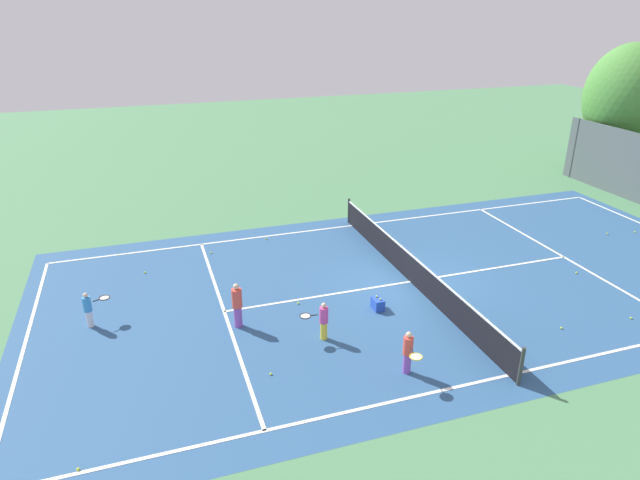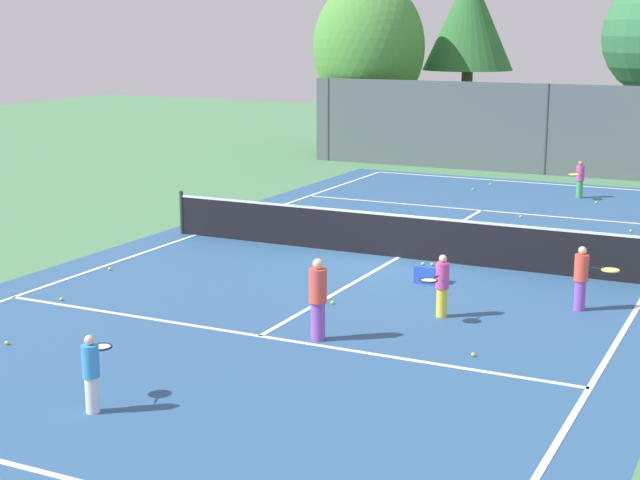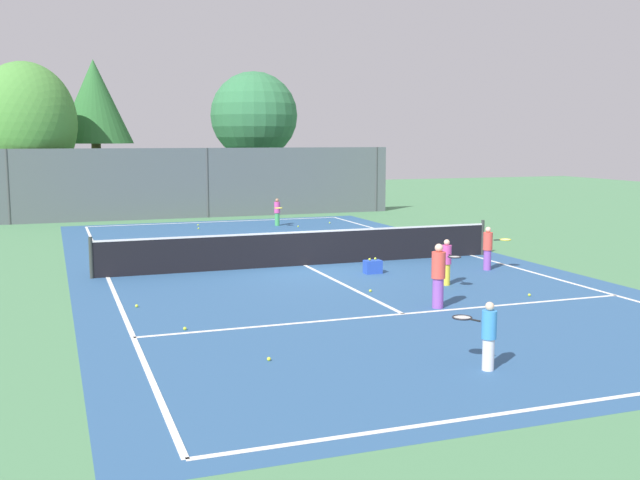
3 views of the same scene
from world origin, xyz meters
The scene contains 26 objects.
ground_plane centered at (0.00, 0.00, 0.00)m, with size 80.00×80.00×0.00m, color #4C8456.
court_surface centered at (0.00, 0.00, 0.00)m, with size 13.00×25.00×0.01m.
tennis_net centered at (0.00, 0.00, 0.51)m, with size 11.90×0.10×1.10m.
perimeter_fence centered at (0.00, 14.00, 1.60)m, with size 18.00×0.12×3.20m.
tree_0 centered at (-4.57, 19.09, 5.40)m, with size 3.72×3.72×7.51m.
tree_1 centered at (-7.74, 16.13, 4.33)m, with size 4.49×4.30×7.03m.
tree_2 centered at (3.26, 17.79, 4.79)m, with size 4.48×4.48×7.05m.
player_0 centered at (2.07, 9.73, 0.60)m, with size 0.40×0.83×1.14m.
player_1 centered at (2.38, -3.99, 0.61)m, with size 0.39×0.83×1.16m.
player_2 centered at (-0.43, -10.25, 0.58)m, with size 0.54×0.81×1.11m.
player_3 centered at (0.96, -6.13, 0.72)m, with size 0.30×0.30×1.41m.
player_4 centered at (4.57, -2.43, 0.63)m, with size 0.84×0.36×1.21m.
ball_crate centered at (1.33, -1.82, 0.18)m, with size 0.46×0.30×0.43m.
tennis_ball_0 centered at (-5.17, -3.86, 0.03)m, with size 0.07×0.07×0.07m, color #CCE533.
tennis_ball_1 centered at (-4.51, -6.16, 0.03)m, with size 0.07×0.07×0.07m, color #CCE533.
tennis_ball_3 centered at (-1.27, 9.65, 0.03)m, with size 0.07×0.07×0.07m, color #CCE533.
tennis_ball_4 centered at (1.29, 5.85, 0.03)m, with size 0.07×0.07×0.07m, color #CCE533.
tennis_ball_5 centered at (0.27, -4.09, 0.03)m, with size 0.07×0.07×0.07m, color #CCE533.
tennis_ball_6 centered at (4.43, 9.76, 0.03)m, with size 0.07×0.07×0.07m, color #CCE533.
tennis_ball_7 centered at (4.31, 5.22, 0.03)m, with size 0.07×0.07×0.07m, color #CCE533.
tennis_ball_8 centered at (-1.05, 10.89, 0.03)m, with size 0.07×0.07×0.07m, color #CCE533.
tennis_ball_9 centered at (-3.55, -8.63, 0.03)m, with size 0.07×0.07×0.07m, color #CCE533.
tennis_ball_10 centered at (3.04, 1.03, 0.03)m, with size 0.07×0.07×0.07m, color #CCE533.
tennis_ball_11 centered at (3.56, -5.79, 0.03)m, with size 0.07×0.07×0.07m, color #CCE533.
tennis_ball_12 centered at (2.74, 8.97, 0.03)m, with size 0.07×0.07×0.07m, color #CCE533.
tennis_ball_13 centered at (4.10, 2.83, 0.03)m, with size 0.07×0.07×0.07m, color #CCE533.
Camera 3 is at (-6.81, -20.17, 3.66)m, focal length 42.00 mm.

